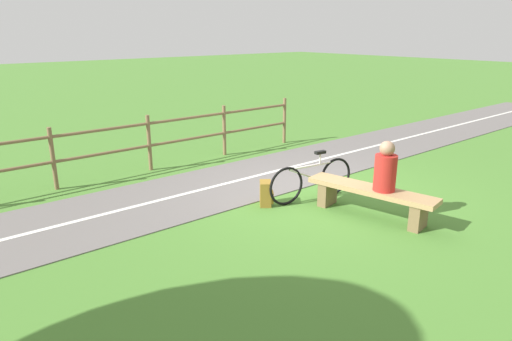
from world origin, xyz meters
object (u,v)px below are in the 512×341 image
at_px(person_seated, 385,169).
at_px(backpack, 266,194).
at_px(bench, 371,196).
at_px(bicycle, 312,180).

relative_size(person_seated, backpack, 1.86).
relative_size(bench, bicycle, 1.23).
bearing_deg(bicycle, person_seated, 107.54).
bearing_deg(backpack, bicycle, -110.12).
bearing_deg(person_seated, backpack, 21.37).
distance_m(bench, person_seated, 0.52).
relative_size(bicycle, backpack, 4.13).
relative_size(bench, person_seated, 2.72).
bearing_deg(bench, bicycle, -2.16).
bearing_deg(person_seated, bicycle, -1.82).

